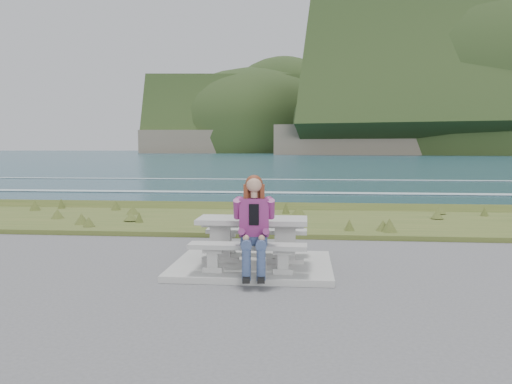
% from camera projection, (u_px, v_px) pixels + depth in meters
% --- Properties ---
extents(concrete_slab, '(2.60, 2.10, 0.10)m').
position_uv_depth(concrete_slab, '(253.00, 265.00, 8.30)').
color(concrete_slab, '#A9A8A3').
rests_on(concrete_slab, ground).
extents(picnic_table, '(1.80, 0.75, 0.75)m').
position_uv_depth(picnic_table, '(252.00, 228.00, 8.24)').
color(picnic_table, '#A9A8A3').
rests_on(picnic_table, concrete_slab).
extents(bench_landward, '(1.80, 0.35, 0.45)m').
position_uv_depth(bench_landward, '(248.00, 250.00, 7.57)').
color(bench_landward, '#A9A8A3').
rests_on(bench_landward, concrete_slab).
extents(bench_seaward, '(1.80, 0.35, 0.45)m').
position_uv_depth(bench_seaward, '(257.00, 235.00, 8.96)').
color(bench_seaward, '#A9A8A3').
rests_on(bench_seaward, concrete_slab).
extents(grass_verge, '(160.00, 4.50, 0.22)m').
position_uv_depth(grass_verge, '(272.00, 224.00, 13.26)').
color(grass_verge, '#344D1D').
rests_on(grass_verge, ground).
extents(shore_drop, '(160.00, 0.80, 2.20)m').
position_uv_depth(shore_drop, '(278.00, 210.00, 16.13)').
color(shore_drop, '#6E6753').
rests_on(shore_drop, ground).
extents(ocean, '(1600.00, 1600.00, 0.09)m').
position_uv_depth(ocean, '(292.00, 204.00, 33.33)').
color(ocean, '#1B3F4E').
rests_on(ocean, ground).
extents(seated_woman, '(0.49, 0.79, 1.50)m').
position_uv_depth(seated_woman, '(254.00, 239.00, 7.40)').
color(seated_woman, navy).
rests_on(seated_woman, concrete_slab).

